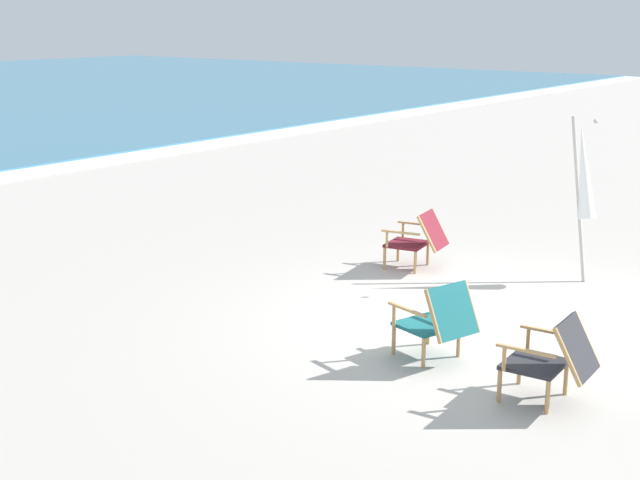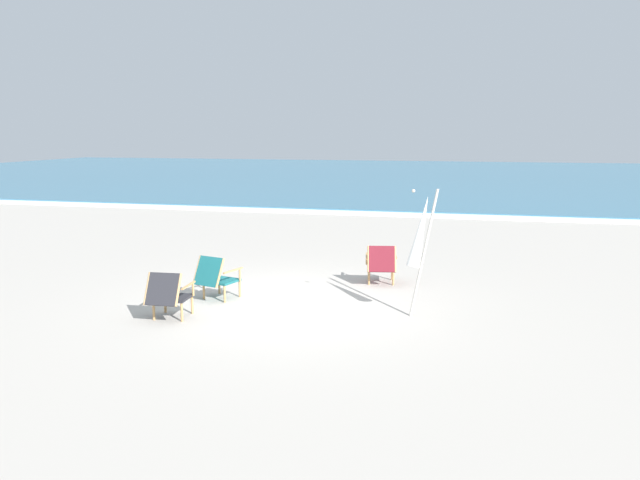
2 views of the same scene
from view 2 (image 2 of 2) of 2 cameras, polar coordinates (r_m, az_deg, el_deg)
The scene contains 7 objects.
ground_plane at distance 10.92m, azimuth -2.77°, elevation -5.75°, with size 80.00×80.00×0.00m, color #B2AAA0.
sea at distance 42.71m, azimuth 10.00°, elevation 5.83°, with size 80.00×40.00×0.10m, color teal.
surf_band at distance 22.60m, azimuth 6.19°, elevation 2.41°, with size 80.00×1.10×0.06m, color white.
beach_chair_back_left at distance 10.11m, azimuth -13.70°, elevation -4.81°, with size 0.63×0.79×0.79m.
beach_chair_front_left at distance 12.15m, azimuth 5.62°, elevation -2.12°, with size 0.70×0.85×0.78m.
beach_chair_back_right at distance 11.13m, azimuth -9.51°, elevation -3.31°, with size 0.75×0.85×0.80m.
umbrella_furled_white at distance 10.10m, azimuth 9.19°, elevation 0.67°, with size 0.52×0.59×2.06m.
Camera 2 is at (3.07, -10.06, 2.94)m, focal length 35.00 mm.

